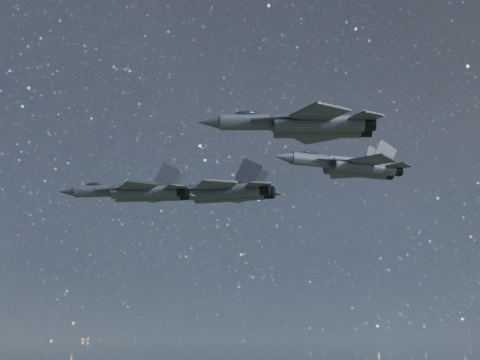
{
  "coord_description": "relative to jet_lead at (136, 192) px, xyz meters",
  "views": [
    {
      "loc": [
        0.51,
        -72.69,
        141.65
      ],
      "look_at": [
        -0.5,
        -1.19,
        158.92
      ],
      "focal_mm": 50.0,
      "sensor_mm": 36.0,
      "label": 1
    }
  ],
  "objects": [
    {
      "name": "jet_right",
      "position": [
        17.18,
        -12.44,
        3.46
      ],
      "size": [
        16.57,
        11.84,
        4.24
      ],
      "rotation": [
        0.0,
        0.0,
        0.0
      ],
      "color": "#393C48"
    },
    {
      "name": "jet_lead",
      "position": [
        0.0,
        0.0,
        0.0
      ],
      "size": [
        15.03,
        10.56,
        3.79
      ],
      "rotation": [
        0.0,
        0.0,
        -0.09
      ],
      "color": "#393C48"
    },
    {
      "name": "jet_slot",
      "position": [
        23.66,
        3.1,
        3.64
      ],
      "size": [
        16.09,
        10.66,
        4.1
      ],
      "rotation": [
        0.0,
        0.0,
        0.38
      ],
      "color": "#393C48"
    },
    {
      "name": "jet_left",
      "position": [
        7.88,
        14.56,
        3.24
      ],
      "size": [
        20.09,
        13.61,
        5.05
      ],
      "rotation": [
        0.0,
        0.0,
        -0.27
      ],
      "color": "#393C48"
    }
  ]
}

